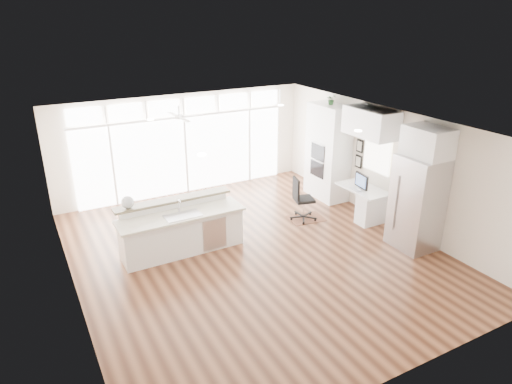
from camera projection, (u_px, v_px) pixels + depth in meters
floor at (254, 253)px, 9.55m from camera, size 7.00×8.00×0.02m
ceiling at (254, 126)px, 8.54m from camera, size 7.00×8.00×0.02m
wall_back at (184, 144)px, 12.31m from camera, size 7.00×0.04×2.70m
wall_front at (404, 296)px, 5.79m from camera, size 7.00×0.04×2.70m
wall_left at (67, 231)px, 7.49m from camera, size 0.04×8.00×2.70m
wall_right at (387, 166)px, 10.60m from camera, size 0.04×8.00×2.70m
glass_wall at (185, 155)px, 12.37m from camera, size 5.80×0.06×2.08m
transom_row at (183, 106)px, 11.87m from camera, size 5.90×0.06×0.40m
desk_window at (377, 154)px, 10.75m from camera, size 0.04×0.85×0.85m
ceiling_fan at (179, 113)px, 10.68m from camera, size 1.16×1.16×0.32m
recessed_lights at (249, 125)px, 8.71m from camera, size 3.40×3.00×0.02m
oven_cabinet at (328, 152)px, 11.96m from camera, size 0.64×1.20×2.50m
desk_nook at (362, 203)px, 11.04m from camera, size 0.72×1.30×0.76m
upper_cabinets at (371, 122)px, 10.32m from camera, size 0.64×1.30×0.64m
refrigerator at (417, 203)px, 9.46m from camera, size 0.76×0.90×2.00m
fridge_cabinet at (428, 142)px, 9.00m from camera, size 0.64×0.90×0.60m
framed_photos at (359, 154)px, 11.31m from camera, size 0.06×0.22×0.80m
kitchen_island at (182, 229)px, 9.42m from camera, size 2.63×1.02×1.04m
rug at (306, 218)px, 11.09m from camera, size 0.90×0.70×0.01m
office_chair at (304, 199)px, 10.86m from camera, size 0.67×0.64×1.06m
fishbowl at (128, 202)px, 9.07m from camera, size 0.29×0.29×0.26m
monitor at (362, 181)px, 10.79m from camera, size 0.13×0.48×0.40m
keyboard at (355, 190)px, 10.79m from camera, size 0.16×0.33×0.02m
potted_plant at (331, 100)px, 11.45m from camera, size 0.27×0.29×0.21m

